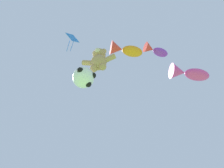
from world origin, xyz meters
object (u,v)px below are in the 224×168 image
Objects in this scene: teddy_bear_kite at (99,60)px; fish_kite_tangerine at (124,50)px; fish_kite_violet at (155,50)px; diamond_kite at (72,39)px; fish_kite_magenta at (188,73)px; soccer_ball_kite at (84,77)px.

fish_kite_tangerine reaches higher than teddy_bear_kite.
fish_kite_violet is at bearing 23.04° from teddy_bear_kite.
diamond_kite is (-2.33, 0.57, 4.62)m from teddy_bear_kite.
soccer_ball_kite is at bearing -152.47° from fish_kite_magenta.
diamond_kite is at bearing -162.90° from fish_kite_magenta.
fish_kite_magenta is at bearing 40.74° from fish_kite_violet.
soccer_ball_kite is 0.46× the size of fish_kite_magenta.
fish_kite_magenta is at bearing 31.81° from fish_kite_tangerine.
teddy_bear_kite is 2.17m from fish_kite_tangerine.
teddy_bear_kite is 0.93× the size of fish_kite_tangerine.
diamond_kite is (-3.67, -0.06, 3.04)m from fish_kite_tangerine.
fish_kite_violet is (1.77, 0.70, 0.40)m from fish_kite_tangerine.
fish_kite_tangerine is 1.95m from fish_kite_violet.
fish_kite_magenta is at bearing 17.10° from diamond_kite.
fish_kite_tangerine is at bearing 24.90° from teddy_bear_kite.
fish_kite_tangerine is at bearing -158.40° from fish_kite_violet.
diamond_kite is at bearing 158.33° from soccer_ball_kite.
fish_kite_magenta is (3.43, 2.13, -0.64)m from fish_kite_tangerine.
teddy_bear_kite is 5.59m from fish_kite_magenta.
diamond_kite reaches higher than teddy_bear_kite.
fish_kite_violet is at bearing 7.96° from diamond_kite.
fish_kite_violet is 6.10m from diamond_kite.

